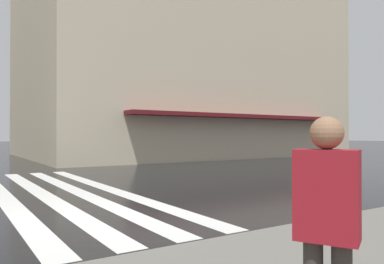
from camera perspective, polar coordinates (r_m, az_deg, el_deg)
ground_plane at (r=8.20m, az=-14.90°, el=-12.48°), size 220.00×220.00×0.00m
zebra_crossing at (r=11.89m, az=-24.17°, el=-8.69°), size 13.00×5.50×0.01m
haussmann_block_corner at (r=35.21m, az=-2.48°, el=17.11°), size 18.83×24.61×25.26m
pedestrian_in_red_jacket at (r=2.70m, az=19.73°, el=-12.58°), size 0.47×0.40×1.68m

